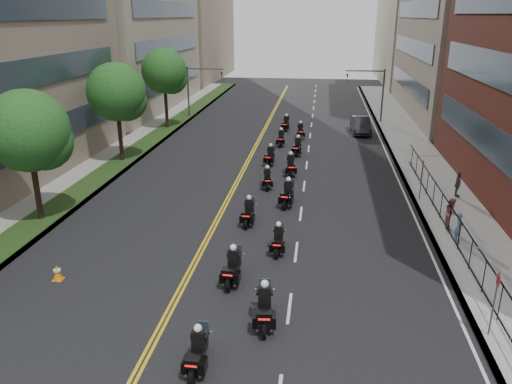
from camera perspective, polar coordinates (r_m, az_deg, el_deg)
sidewalk_right at (r=39.42m, az=18.71°, el=2.56°), size 4.00×90.00×0.15m
sidewalk_left at (r=41.84m, az=-15.52°, el=3.85°), size 4.00×90.00×0.15m
grass_strip at (r=41.51m, az=-14.51°, el=3.95°), size 2.00×90.00×0.04m
building_right_far at (r=91.74m, az=19.57°, el=19.89°), size 15.00×28.00×26.00m
building_left_far at (r=93.78m, az=-9.34°, el=20.67°), size 16.00×28.00×26.00m
iron_fence at (r=26.97m, az=21.72°, el=-3.72°), size 0.05×28.00×1.50m
street_trees at (r=34.68m, az=-18.81°, el=8.94°), size 4.40×38.40×7.98m
traffic_signal_right at (r=54.81m, az=13.33°, el=11.53°), size 4.09×0.20×5.60m
traffic_signal_left at (r=56.22m, az=-6.82°, el=12.10°), size 4.09×0.20×5.60m
motorcycle_0 at (r=17.07m, az=-6.67°, el=-17.75°), size 0.50×2.17×1.60m
motorcycle_1 at (r=18.94m, az=0.97°, el=-13.14°), size 0.68×2.44×1.80m
motorcycle_2 at (r=21.67m, az=-2.67°, el=-8.68°), size 0.57×2.36×1.74m
motorcycle_3 at (r=24.31m, az=2.55°, el=-5.57°), size 0.48×2.11×1.56m
motorcycle_4 at (r=27.46m, az=-0.85°, el=-2.40°), size 0.52×2.24×1.65m
motorcycle_5 at (r=30.14m, az=3.65°, el=-0.29°), size 0.73×2.40×1.78m
motorcycle_6 at (r=33.21m, az=1.30°, el=1.49°), size 0.64×2.09×1.54m
motorcycle_7 at (r=35.93m, az=3.98°, el=2.99°), size 0.69×2.35×1.74m
motorcycle_8 at (r=38.42m, az=1.63°, el=4.08°), size 0.65×2.23×1.65m
motorcycle_9 at (r=41.12m, az=4.78°, el=5.10°), size 0.68×2.31×1.71m
motorcycle_10 at (r=44.13m, az=2.88°, el=6.10°), size 0.50×2.18×1.61m
motorcycle_11 at (r=47.04m, az=5.09°, el=6.91°), size 0.67×2.19×1.62m
motorcycle_12 at (r=49.94m, az=3.45°, el=7.73°), size 0.66×2.31×1.70m
parked_sedan at (r=49.92m, az=11.86°, el=7.48°), size 1.84×4.83×1.57m
pedestrian_a at (r=26.99m, az=22.15°, el=-3.75°), size 0.56×0.66×1.53m
pedestrian_b at (r=28.45m, az=21.39°, el=-2.27°), size 0.73×0.89×1.70m
pedestrian_c at (r=33.54m, az=22.06°, el=0.79°), size 0.52×0.98×1.59m
traffic_cone at (r=23.65m, az=-21.76°, el=-8.54°), size 0.43×0.43×0.72m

